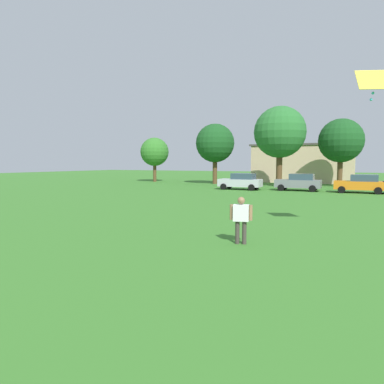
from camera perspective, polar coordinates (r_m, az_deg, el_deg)
ground_plane at (r=27.51m, az=14.14°, el=-1.03°), size 160.00×160.00×0.00m
adult_bystander at (r=11.79m, az=8.11°, el=-3.97°), size 0.75×0.40×1.61m
kite at (r=14.42m, az=28.01°, el=15.91°), size 1.37×0.96×1.14m
parked_car_silver_0 at (r=35.58m, az=8.09°, el=1.77°), size 4.30×2.02×1.68m
parked_car_gray_1 at (r=35.41m, az=17.28°, el=1.58°), size 4.30×2.02×1.68m
parked_car_orange_2 at (r=34.86m, az=26.14°, el=1.25°), size 4.30×2.02×1.68m
tree_far_left at (r=50.44m, az=-6.22°, el=6.60°), size 4.09×4.09×6.37m
tree_left at (r=45.17m, az=3.83°, el=8.04°), size 5.00×5.00×7.79m
tree_right at (r=41.41m, az=14.34°, el=9.53°), size 5.92×5.92×9.22m
tree_far_right at (r=43.05m, az=23.43°, el=7.78°), size 4.98×4.98×7.75m
house_left at (r=51.90m, az=18.01°, el=4.55°), size 13.87×7.94×5.33m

